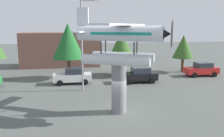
# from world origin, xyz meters

# --- Properties ---
(ground_plane) EXTENTS (140.00, 140.00, 0.00)m
(ground_plane) POSITION_xyz_m (0.00, 0.00, 0.00)
(ground_plane) COLOR #515651
(display_pedestal) EXTENTS (1.10, 1.10, 3.74)m
(display_pedestal) POSITION_xyz_m (0.00, 0.00, 1.87)
(display_pedestal) COLOR slate
(display_pedestal) RESTS_ON ground
(floatplane_monument) EXTENTS (7.12, 9.75, 4.00)m
(floatplane_monument) POSITION_xyz_m (0.12, -0.06, 5.41)
(floatplane_monument) COLOR silver
(floatplane_monument) RESTS_ON display_pedestal
(car_mid_white) EXTENTS (4.20, 2.02, 1.76)m
(car_mid_white) POSITION_xyz_m (-3.31, 9.57, 0.88)
(car_mid_white) COLOR white
(car_mid_white) RESTS_ON ground
(car_far_black) EXTENTS (4.20, 2.02, 1.76)m
(car_far_black) POSITION_xyz_m (4.14, 8.85, 0.88)
(car_far_black) COLOR black
(car_far_black) RESTS_ON ground
(car_distant_red) EXTENTS (4.20, 2.02, 1.76)m
(car_distant_red) POSITION_xyz_m (13.11, 10.85, 0.88)
(car_distant_red) COLOR red
(car_distant_red) RESTS_ON ground
(streetlight_primary) EXTENTS (1.84, 0.28, 8.90)m
(streetlight_primary) POSITION_xyz_m (-2.19, 6.63, 5.10)
(streetlight_primary) COLOR gray
(streetlight_primary) RESTS_ON ground
(storefront_building) EXTENTS (12.10, 5.18, 5.33)m
(storefront_building) POSITION_xyz_m (-5.03, 22.00, 2.67)
(storefront_building) COLOR brown
(storefront_building) RESTS_ON ground
(tree_east) EXTENTS (3.81, 3.81, 6.73)m
(tree_east) POSITION_xyz_m (-3.73, 12.34, 4.59)
(tree_east) COLOR brown
(tree_east) RESTS_ON ground
(tree_center_back) EXTENTS (3.90, 3.90, 5.92)m
(tree_center_back) POSITION_xyz_m (2.93, 12.90, 3.74)
(tree_center_back) COLOR brown
(tree_center_back) RESTS_ON ground
(tree_far_east) EXTENTS (2.87, 2.87, 5.17)m
(tree_far_east) POSITION_xyz_m (11.85, 13.71, 3.56)
(tree_far_east) COLOR brown
(tree_far_east) RESTS_ON ground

